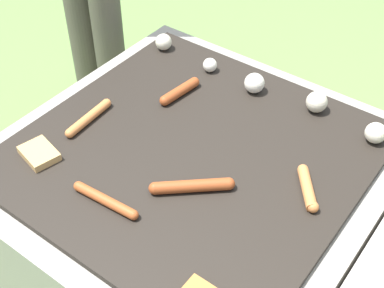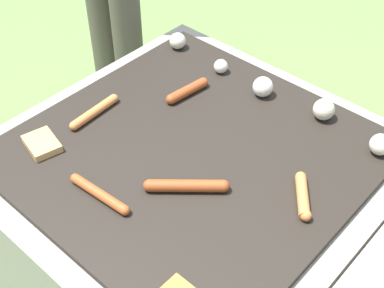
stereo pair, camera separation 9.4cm
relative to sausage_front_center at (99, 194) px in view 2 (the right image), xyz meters
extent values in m
plane|color=#608442|center=(0.05, 0.27, -0.47)|extent=(14.00, 14.00, 0.00)
cube|color=gray|center=(0.05, 0.27, -0.25)|extent=(0.95, 0.95, 0.44)
cube|color=black|center=(0.05, 0.27, -0.02)|extent=(0.83, 0.83, 0.02)
cylinder|color=#4C473D|center=(-0.74, 0.64, -0.09)|extent=(0.11, 0.11, 0.76)
cylinder|color=#4C473D|center=(-0.61, 0.64, -0.09)|extent=(0.11, 0.11, 0.76)
cylinder|color=#C6753D|center=(-0.24, 0.19, 0.00)|extent=(0.04, 0.16, 0.02)
sphere|color=#C6753D|center=(-0.24, 0.11, 0.00)|extent=(0.02, 0.02, 0.02)
sphere|color=#C6753D|center=(-0.25, 0.27, 0.00)|extent=(0.02, 0.02, 0.02)
cylinder|color=#93421E|center=(-0.12, 0.43, 0.00)|extent=(0.04, 0.13, 0.03)
sphere|color=#93421E|center=(-0.12, 0.37, 0.00)|extent=(0.03, 0.03, 0.03)
sphere|color=#93421E|center=(-0.11, 0.49, 0.00)|extent=(0.03, 0.03, 0.03)
cylinder|color=#93421E|center=(0.14, 0.15, 0.00)|extent=(0.15, 0.14, 0.03)
sphere|color=#93421E|center=(0.07, 0.10, 0.00)|extent=(0.03, 0.03, 0.03)
sphere|color=#93421E|center=(0.20, 0.21, 0.00)|extent=(0.03, 0.03, 0.03)
cylinder|color=#A34C23|center=(0.00, 0.00, 0.00)|extent=(0.16, 0.04, 0.02)
sphere|color=#A34C23|center=(-0.08, -0.01, 0.00)|extent=(0.02, 0.02, 0.02)
sphere|color=#A34C23|center=(0.08, 0.01, 0.00)|extent=(0.02, 0.02, 0.02)
cylinder|color=#C6753D|center=(0.36, 0.31, 0.00)|extent=(0.10, 0.11, 0.03)
sphere|color=#C6753D|center=(0.32, 0.36, 0.00)|extent=(0.03, 0.03, 0.03)
sphere|color=#C6753D|center=(0.40, 0.26, 0.00)|extent=(0.03, 0.03, 0.03)
cube|color=tan|center=(-0.25, 0.02, 0.00)|extent=(0.11, 0.09, 0.02)
sphere|color=beige|center=(-0.31, 0.60, 0.01)|extent=(0.05, 0.05, 0.05)
sphere|color=silver|center=(-0.12, 0.58, 0.01)|extent=(0.04, 0.04, 0.04)
sphere|color=silver|center=(0.05, 0.58, 0.02)|extent=(0.06, 0.06, 0.06)
sphere|color=beige|center=(0.23, 0.60, 0.02)|extent=(0.06, 0.06, 0.06)
sphere|color=beige|center=(0.41, 0.58, 0.02)|extent=(0.06, 0.06, 0.06)
camera|label=1|loc=(0.65, -0.54, 0.93)|focal=50.00mm
camera|label=2|loc=(0.73, -0.48, 0.93)|focal=50.00mm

